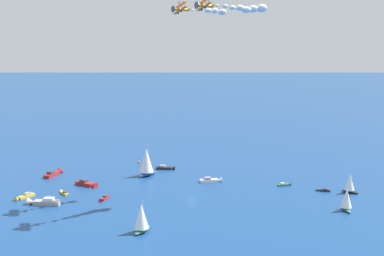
# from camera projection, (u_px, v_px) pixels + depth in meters

# --- Properties ---
(ground_plane) EXTENTS (2000.00, 2000.00, 0.00)m
(ground_plane) POSITION_uv_depth(u_px,v_px,m) (192.00, 197.00, 166.97)
(ground_plane) COLOR navy
(motorboat_near_centre) EXTENTS (4.11, 8.38, 2.36)m
(motorboat_near_centre) POSITION_uv_depth(u_px,v_px,m) (166.00, 168.00, 205.23)
(motorboat_near_centre) COLOR black
(motorboat_near_centre) RESTS_ON ground_plane
(sailboat_far_port) EXTENTS (6.51, 4.63, 8.19)m
(sailboat_far_port) POSITION_uv_depth(u_px,v_px,m) (347.00, 199.00, 152.90)
(sailboat_far_port) COLOR #33704C
(sailboat_far_port) RESTS_ON ground_plane
(motorboat_far_stbd) EXTENTS (4.28, 9.98, 2.81)m
(motorboat_far_stbd) POSITION_uv_depth(u_px,v_px,m) (87.00, 184.00, 180.70)
(motorboat_far_stbd) COLOR #B21E1E
(motorboat_far_stbd) RESTS_ON ground_plane
(motorboat_inshore) EXTENTS (4.22, 4.98, 1.52)m
(motorboat_inshore) POSITION_uv_depth(u_px,v_px,m) (285.00, 185.00, 181.09)
(motorboat_inshore) COLOR #33704C
(motorboat_inshore) RESTS_ON ground_plane
(sailboat_offshore) EXTENTS (7.60, 4.42, 9.61)m
(sailboat_offshore) POSITION_uv_depth(u_px,v_px,m) (141.00, 218.00, 134.69)
(sailboat_offshore) COLOR #33704C
(sailboat_offshore) RESTS_ON ground_plane
(motorboat_trailing) EXTENTS (7.58, 3.58, 2.13)m
(motorboat_trailing) POSITION_uv_depth(u_px,v_px,m) (24.00, 197.00, 165.83)
(motorboat_trailing) COLOR gold
(motorboat_trailing) RESTS_ON ground_plane
(motorboat_ahead) EXTENTS (3.92, 5.37, 1.57)m
(motorboat_ahead) POSITION_uv_depth(u_px,v_px,m) (64.00, 193.00, 170.75)
(motorboat_ahead) COLOR gold
(motorboat_ahead) RESTS_ON ground_plane
(motorboat_mid_cluster) EXTENTS (5.64, 1.85, 1.61)m
(motorboat_mid_cluster) POSITION_uv_depth(u_px,v_px,m) (104.00, 198.00, 164.40)
(motorboat_mid_cluster) COLOR #B21E1E
(motorboat_mid_cluster) RESTS_ON ground_plane
(motorboat_outer_ring_a) EXTENTS (10.19, 3.35, 2.91)m
(motorboat_outer_ring_a) POSITION_uv_depth(u_px,v_px,m) (54.00, 173.00, 195.57)
(motorboat_outer_ring_a) COLOR #B21E1E
(motorboat_outer_ring_a) RESTS_ON ground_plane
(motorboat_outer_ring_b) EXTENTS (5.79, 11.44, 3.22)m
(motorboat_outer_ring_b) POSITION_uv_depth(u_px,v_px,m) (43.00, 202.00, 159.07)
(motorboat_outer_ring_b) COLOR #9E9993
(motorboat_outer_ring_b) RESTS_ON ground_plane
(motorboat_outer_ring_c) EXTENTS (6.67, 8.53, 2.53)m
(motorboat_outer_ring_c) POSITION_uv_depth(u_px,v_px,m) (212.00, 180.00, 186.15)
(motorboat_outer_ring_c) COLOR white
(motorboat_outer_ring_c) RESTS_ON ground_plane
(sailboat_outer_ring_d) EXTENTS (10.47, 6.77, 13.01)m
(sailboat_outer_ring_d) POSITION_uv_depth(u_px,v_px,m) (146.00, 162.00, 194.02)
(sailboat_outer_ring_d) COLOR #23478C
(sailboat_outer_ring_d) RESTS_ON ground_plane
(motorboat_outer_ring_e) EXTENTS (2.00, 5.14, 1.45)m
(motorboat_outer_ring_e) POSITION_uv_depth(u_px,v_px,m) (323.00, 190.00, 174.05)
(motorboat_outer_ring_e) COLOR black
(motorboat_outer_ring_e) RESTS_ON ground_plane
(sailboat_outer_ring_f) EXTENTS (4.28, 6.53, 8.11)m
(sailboat_outer_ring_f) POSITION_uv_depth(u_px,v_px,m) (350.00, 183.00, 171.56)
(sailboat_outer_ring_f) COLOR black
(sailboat_outer_ring_f) RESTS_ON ground_plane
(marker_buoy) EXTENTS (1.10, 1.10, 2.10)m
(marker_buoy) POSITION_uv_depth(u_px,v_px,m) (139.00, 162.00, 216.99)
(marker_buoy) COLOR orange
(marker_buoy) RESTS_ON ground_plane
(biplane_lead) EXTENTS (7.05, 6.99, 3.96)m
(biplane_lead) POSITION_uv_depth(u_px,v_px,m) (204.00, 5.00, 150.39)
(biplane_lead) COLOR orange
(smoke_trail_lead) EXTENTS (20.77, 14.29, 4.00)m
(smoke_trail_lead) POSITION_uv_depth(u_px,v_px,m) (251.00, 8.00, 162.41)
(smoke_trail_lead) COLOR silver
(biplane_wingman) EXTENTS (7.05, 6.99, 3.96)m
(biplane_wingman) POSITION_uv_depth(u_px,v_px,m) (180.00, 9.00, 162.09)
(biplane_wingman) COLOR orange
(wingwalker_wingman) EXTENTS (0.84, 1.29, 1.51)m
(wingwalker_wingman) POSITION_uv_depth(u_px,v_px,m) (179.00, 3.00, 162.25)
(wingwalker_wingman) COLOR red
(smoke_trail_wingman) EXTENTS (14.18, 10.48, 2.82)m
(smoke_trail_wingman) POSITION_uv_depth(u_px,v_px,m) (215.00, 11.00, 170.81)
(smoke_trail_wingman) COLOR silver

